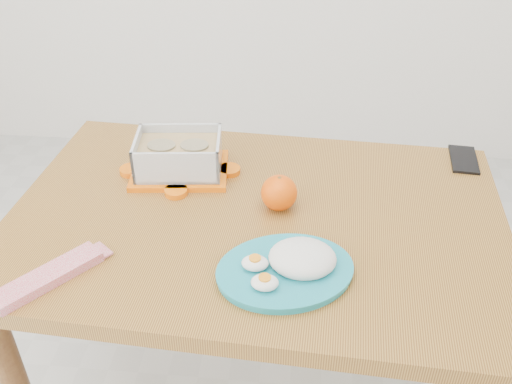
# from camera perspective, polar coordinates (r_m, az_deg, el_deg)

# --- Properties ---
(dining_table) EXTENTS (1.14, 0.80, 0.75)m
(dining_table) POSITION_cam_1_polar(r_m,az_deg,el_deg) (1.33, -0.00, -6.04)
(dining_table) COLOR #A3742E
(dining_table) RESTS_ON ground
(food_container) EXTENTS (0.25, 0.20, 0.10)m
(food_container) POSITION_cam_1_polar(r_m,az_deg,el_deg) (1.39, -7.73, 3.60)
(food_container) COLOR orange
(food_container) RESTS_ON dining_table
(orange_fruit) EXTENTS (0.08, 0.08, 0.08)m
(orange_fruit) POSITION_cam_1_polar(r_m,az_deg,el_deg) (1.26, 2.32, -0.08)
(orange_fruit) COLOR #E44504
(orange_fruit) RESTS_ON dining_table
(rice_plate) EXTENTS (0.33, 0.33, 0.07)m
(rice_plate) POSITION_cam_1_polar(r_m,az_deg,el_deg) (1.10, 3.49, -7.25)
(rice_plate) COLOR teal
(rice_plate) RESTS_ON dining_table
(candy_bar) EXTENTS (0.18, 0.20, 0.02)m
(candy_bar) POSITION_cam_1_polar(r_m,az_deg,el_deg) (1.17, -20.05, -7.96)
(candy_bar) COLOR red
(candy_bar) RESTS_ON dining_table
(smartphone) EXTENTS (0.08, 0.13, 0.01)m
(smartphone) POSITION_cam_1_polar(r_m,az_deg,el_deg) (1.54, 20.06, 3.08)
(smartphone) COLOR black
(smartphone) RESTS_ON dining_table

